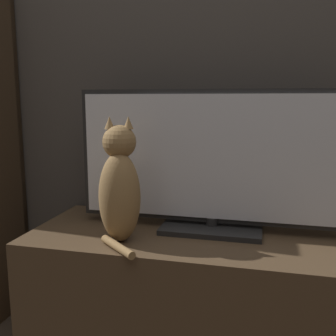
% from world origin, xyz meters
% --- Properties ---
extents(wall_back, '(4.80, 0.05, 2.60)m').
position_xyz_m(wall_back, '(0.00, 1.22, 1.30)').
color(wall_back, '#47423D').
rests_on(wall_back, ground_plane).
extents(tv_stand, '(1.34, 0.54, 0.52)m').
position_xyz_m(tv_stand, '(0.00, 0.91, 0.26)').
color(tv_stand, brown).
rests_on(tv_stand, ground_plane).
extents(tv, '(1.07, 0.23, 0.55)m').
position_xyz_m(tv, '(0.02, 0.98, 0.78)').
color(tv, black).
rests_on(tv, tv_stand).
extents(cat, '(0.20, 0.27, 0.45)m').
position_xyz_m(cat, '(-0.29, 0.78, 0.72)').
color(cat, '#997547').
rests_on(cat, tv_stand).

